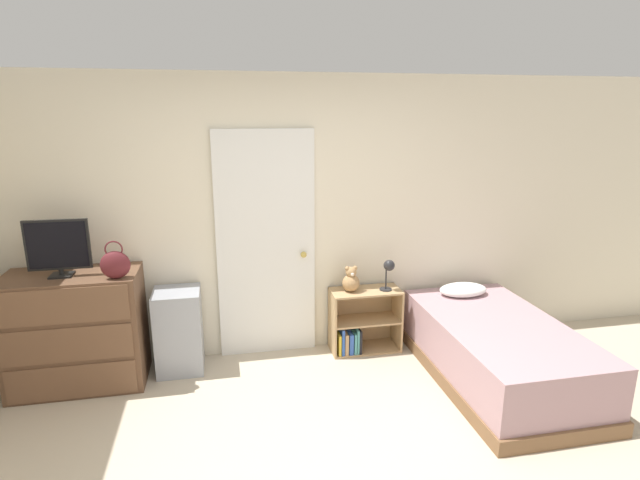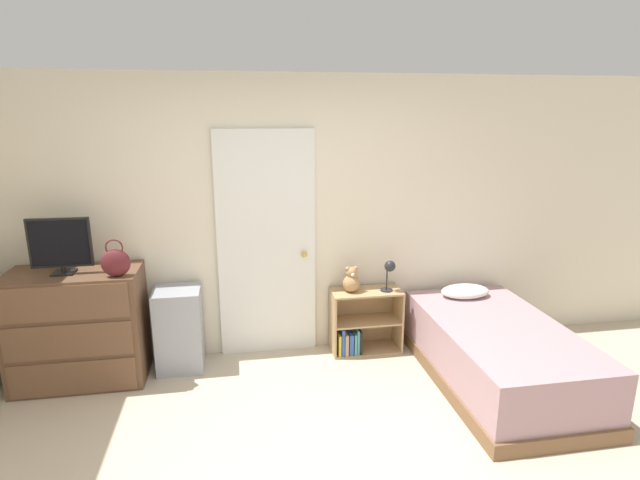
{
  "view_description": "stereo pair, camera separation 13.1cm",
  "coord_description": "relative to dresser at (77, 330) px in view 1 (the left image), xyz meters",
  "views": [
    {
      "loc": [
        -0.5,
        -2.42,
        2.23
      ],
      "look_at": [
        0.35,
        1.72,
        1.13
      ],
      "focal_mm": 28.0,
      "sensor_mm": 36.0,
      "label": 1
    },
    {
      "loc": [
        -0.37,
        -2.45,
        2.23
      ],
      "look_at": [
        0.35,
        1.72,
        1.13
      ],
      "focal_mm": 28.0,
      "sensor_mm": 36.0,
      "label": 2
    }
  ],
  "objects": [
    {
      "name": "wall_back",
      "position": [
        1.7,
        0.33,
        0.79
      ],
      "size": [
        10.0,
        0.06,
        2.55
      ],
      "color": "beige",
      "rests_on": "ground_plane"
    },
    {
      "name": "handbag",
      "position": [
        0.39,
        -0.18,
        0.6
      ],
      "size": [
        0.22,
        0.12,
        0.3
      ],
      "color": "#591E23",
      "rests_on": "dresser"
    },
    {
      "name": "dresser",
      "position": [
        0.0,
        0.0,
        0.0
      ],
      "size": [
        1.04,
        0.55,
        0.96
      ],
      "color": "brown",
      "rests_on": "ground_plane"
    },
    {
      "name": "storage_bin",
      "position": [
        0.8,
        0.08,
        -0.11
      ],
      "size": [
        0.39,
        0.39,
        0.73
      ],
      "color": "#999EA8",
      "rests_on": "ground_plane"
    },
    {
      "name": "desk_lamp",
      "position": [
        2.71,
        0.08,
        0.33
      ],
      "size": [
        0.13,
        0.13,
        0.3
      ],
      "color": "#262628",
      "rests_on": "bookshelf"
    },
    {
      "name": "teddy_bear",
      "position": [
        2.36,
        0.12,
        0.23
      ],
      "size": [
        0.16,
        0.16,
        0.25
      ],
      "color": "tan",
      "rests_on": "bookshelf"
    },
    {
      "name": "bookshelf",
      "position": [
        2.45,
        0.13,
        -0.23
      ],
      "size": [
        0.66,
        0.31,
        0.6
      ],
      "color": "tan",
      "rests_on": "ground_plane"
    },
    {
      "name": "door_closed",
      "position": [
        1.6,
        0.27,
        0.56
      ],
      "size": [
        0.89,
        0.09,
        2.08
      ],
      "color": "white",
      "rests_on": "ground_plane"
    },
    {
      "name": "tv",
      "position": [
        -0.05,
        -0.03,
        0.72
      ],
      "size": [
        0.47,
        0.16,
        0.46
      ],
      "color": "black",
      "rests_on": "dresser"
    },
    {
      "name": "bed",
      "position": [
        3.44,
        -0.63,
        -0.22
      ],
      "size": [
        1.03,
        1.84,
        0.63
      ],
      "color": "brown",
      "rests_on": "ground_plane"
    }
  ]
}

